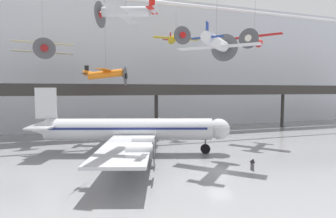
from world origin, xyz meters
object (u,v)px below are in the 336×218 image
Objects in this scene: suspended_plane_cream_biplane at (44,49)px; suspended_plane_silver_racer at (126,12)px; airliner_silver_main at (129,130)px; info_sign_pedestal at (252,166)px; suspended_plane_white_twin at (216,43)px; suspended_plane_yellow_lowwing at (176,37)px; suspended_plane_orange_highwing at (106,74)px; suspended_plane_red_highwing at (254,40)px.

suspended_plane_cream_biplane is 24.62m from suspended_plane_silver_racer.
info_sign_pedestal is at bearing -27.33° from airliner_silver_main.
suspended_plane_white_twin is 14.53m from info_sign_pedestal.
suspended_plane_yellow_lowwing is at bearing 79.41° from suspended_plane_cream_biplane.
suspended_plane_white_twin reaches higher than airliner_silver_main.
suspended_plane_orange_highwing is at bearing 79.94° from suspended_plane_white_twin.
suspended_plane_white_twin is at bearing -17.15° from airliner_silver_main.
suspended_plane_yellow_lowwing is (13.82, 4.57, 7.63)m from suspended_plane_orange_highwing.
suspended_plane_red_highwing is 23.99m from info_sign_pedestal.
airliner_silver_main is at bearing -39.82° from suspended_plane_yellow_lowwing.
suspended_plane_red_highwing is at bearing 61.52° from suspended_plane_cream_biplane.
suspended_plane_yellow_lowwing reaches higher than suspended_plane_silver_racer.
suspended_plane_cream_biplane reaches higher than suspended_plane_orange_highwing.
suspended_plane_yellow_lowwing is at bearing -92.51° from suspended_plane_silver_racer.
suspended_plane_red_highwing is at bearing 41.23° from suspended_plane_yellow_lowwing.
suspended_plane_cream_biplane is at bearing -91.64° from suspended_plane_yellow_lowwing.
suspended_plane_yellow_lowwing reaches higher than airliner_silver_main.
suspended_plane_silver_racer is (-1.40, -7.49, 13.13)m from airliner_silver_main.
suspended_plane_silver_racer is (-13.13, -21.68, -2.45)m from suspended_plane_yellow_lowwing.
suspended_plane_yellow_lowwing reaches higher than suspended_plane_white_twin.
suspended_plane_cream_biplane is at bearing 89.46° from suspended_plane_white_twin.
suspended_plane_white_twin is at bearing 107.56° from info_sign_pedestal.
suspended_plane_red_highwing is at bearing 4.85° from suspended_plane_orange_highwing.
suspended_plane_yellow_lowwing is 25.47m from suspended_plane_silver_racer.
suspended_plane_yellow_lowwing is 0.91× the size of suspended_plane_cream_biplane.
suspended_plane_silver_racer is 6.96× the size of info_sign_pedestal.
suspended_plane_orange_highwing reaches higher than info_sign_pedestal.
suspended_plane_cream_biplane is (-21.30, 21.21, 1.38)m from suspended_plane_white_twin.
suspended_plane_orange_highwing is at bearing -71.94° from suspended_plane_yellow_lowwing.
suspended_plane_silver_racer reaches higher than suspended_plane_orange_highwing.
airliner_silver_main is 16.15m from info_sign_pedestal.
airliner_silver_main is 15.72m from suspended_plane_white_twin.
suspended_plane_red_highwing is (12.15, 9.51, 2.78)m from suspended_plane_white_twin.
airliner_silver_main is at bearing 130.88° from info_sign_pedestal.
suspended_plane_silver_racer is at bearing 139.88° from suspended_plane_white_twin.
suspended_plane_red_highwing is at bearing 25.31° from airliner_silver_main.
suspended_plane_silver_racer is (10.48, -22.26, 0.93)m from suspended_plane_cream_biplane.
suspended_plane_cream_biplane reaches higher than suspended_plane_white_twin.
airliner_silver_main is 3.35× the size of suspended_plane_yellow_lowwing.
info_sign_pedestal is (1.92, -4.72, -13.61)m from suspended_plane_white_twin.
suspended_plane_silver_racer is at bearing 16.01° from suspended_plane_cream_biplane.
info_sign_pedestal is at bearing -36.80° from suspended_plane_orange_highwing.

